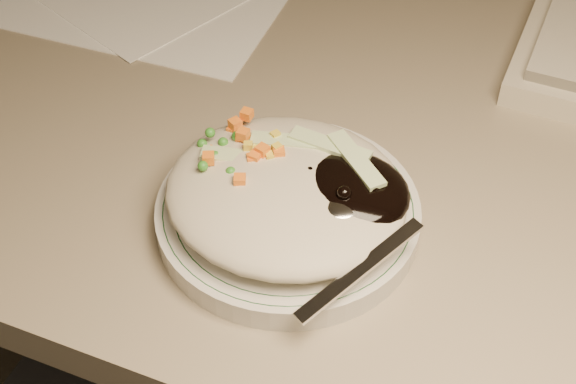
% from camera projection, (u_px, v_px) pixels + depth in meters
% --- Properties ---
extents(desk, '(1.40, 0.70, 0.74)m').
position_uv_depth(desk, '(422.00, 255.00, 0.89)').
color(desk, gray).
rests_on(desk, ground).
extents(plate, '(0.21, 0.21, 0.02)m').
position_uv_depth(plate, '(288.00, 214.00, 0.65)').
color(plate, silver).
rests_on(plate, desk).
extents(plate_rim, '(0.20, 0.20, 0.00)m').
position_uv_depth(plate_rim, '(288.00, 206.00, 0.64)').
color(plate_rim, '#144723').
rests_on(plate_rim, plate).
extents(meal, '(0.21, 0.19, 0.05)m').
position_uv_depth(meal, '(293.00, 189.00, 0.63)').
color(meal, '#B8B095').
rests_on(meal, plate).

